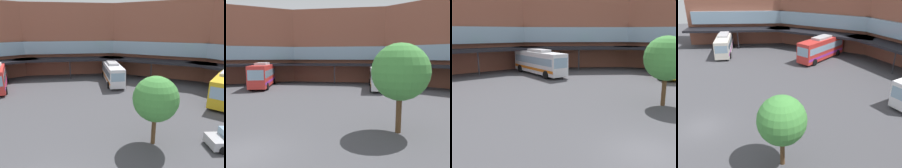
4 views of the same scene
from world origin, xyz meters
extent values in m
plane|color=#47474C|center=(0.00, 0.00, 0.00)|extent=(118.24, 118.24, 0.00)
cube|color=#93543F|center=(9.38, 32.80, 7.05)|extent=(21.74, 11.51, 14.10)
cube|color=#8CADC6|center=(9.21, 32.23, 5.64)|extent=(19.80, 11.17, 2.47)
cube|color=black|center=(8.00, 28.00, 3.52)|extent=(21.19, 9.59, 0.40)
cylinder|color=#2D2D33|center=(7.56, 26.46, 1.76)|extent=(0.20, 0.20, 3.52)
cube|color=#93543F|center=(-9.38, 32.80, 7.05)|extent=(21.74, 11.51, 14.10)
cube|color=#8CADC6|center=(-9.21, 32.23, 5.64)|extent=(19.80, 11.17, 2.47)
cube|color=black|center=(-8.00, 28.00, 3.52)|extent=(21.19, 9.59, 0.40)
cylinder|color=#2D2D33|center=(-7.56, 26.46, 1.76)|extent=(0.20, 0.20, 3.52)
cube|color=gold|center=(17.16, 18.34, 1.96)|extent=(7.59, 10.82, 3.21)
cube|color=#8CADC6|center=(17.16, 18.34, 2.34)|extent=(7.31, 10.27, 1.03)
cube|color=#267FBF|center=(17.16, 18.34, 1.06)|extent=(7.50, 10.64, 0.39)
cube|color=#8CADC6|center=(14.49, 13.59, 2.34)|extent=(1.99, 1.19, 1.41)
cube|color=#B2B2B7|center=(17.16, 18.34, 3.74)|extent=(3.48, 4.32, 0.36)
cylinder|color=black|center=(14.23, 15.70, 0.55)|extent=(0.80, 1.11, 1.10)
cylinder|color=black|center=(20.09, 20.98, 0.55)|extent=(0.80, 1.11, 1.10)
cylinder|color=black|center=(17.90, 22.22, 0.55)|extent=(0.80, 1.11, 1.10)
cube|color=white|center=(0.73, 25.11, 1.83)|extent=(5.47, 10.90, 2.96)
cube|color=#8CADC6|center=(0.73, 25.11, 2.19)|extent=(5.32, 10.31, 0.95)
cube|color=orange|center=(0.73, 25.11, 1.00)|extent=(5.43, 10.71, 0.36)
cube|color=#8CADC6|center=(2.30, 20.06, 2.19)|extent=(2.06, 0.74, 1.30)
cube|color=#B2B2B7|center=(0.73, 25.11, 3.49)|extent=(2.75, 4.17, 0.36)
cylinder|color=black|center=(2.96, 22.00, 0.55)|extent=(0.61, 1.14, 1.10)
cylinder|color=black|center=(0.66, 21.29, 0.55)|extent=(0.61, 1.14, 1.10)
cylinder|color=black|center=(0.81, 28.93, 0.55)|extent=(0.61, 1.14, 1.10)
cylinder|color=black|center=(-1.49, 28.21, 0.55)|extent=(0.61, 1.14, 1.10)
cylinder|color=brown|center=(6.77, 6.46, 1.50)|extent=(0.36, 0.36, 2.99)
sphere|color=#479342|center=(6.77, 6.46, 4.01)|extent=(3.69, 3.69, 3.69)
camera|label=1|loc=(5.34, -8.45, 9.46)|focal=31.30mm
camera|label=2|loc=(8.78, -7.30, 4.95)|focal=33.67mm
camera|label=3|loc=(-8.00, -9.72, 6.15)|focal=39.73mm
camera|label=4|loc=(20.96, 3.49, 13.44)|focal=38.31mm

